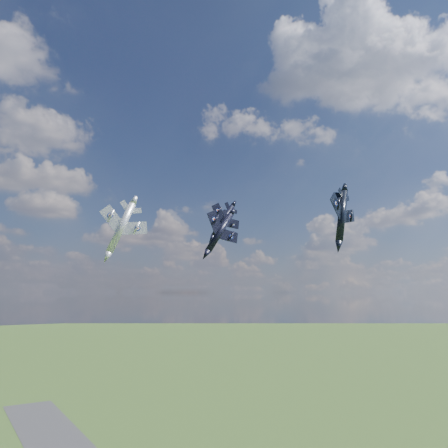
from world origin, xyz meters
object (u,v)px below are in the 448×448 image
jet_right_navy (342,216)px  jet_left_silver (121,228)px  jet_high_navy (223,221)px  jet_lead_navy (220,232)px

jet_right_navy → jet_left_silver: jet_right_navy is taller
jet_right_navy → jet_high_navy: (-3.63, 37.13, 3.90)m
jet_lead_navy → jet_left_silver: size_ratio=0.81×
jet_right_navy → jet_left_silver: (-33.23, 30.28, -1.11)m
jet_lead_navy → jet_right_navy: size_ratio=0.86×
jet_high_navy → jet_right_navy: bearing=-81.8°
jet_right_navy → jet_high_navy: jet_high_navy is taller
jet_lead_navy → jet_high_navy: bearing=51.4°
jet_right_navy → jet_high_navy: bearing=79.8°
jet_right_navy → jet_left_silver: size_ratio=0.94×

